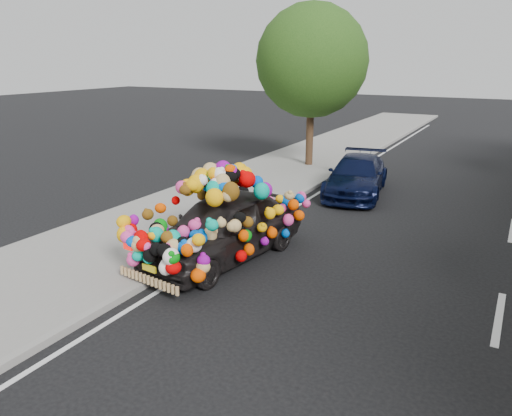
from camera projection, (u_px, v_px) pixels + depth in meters
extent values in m
plane|color=black|center=(300.00, 275.00, 9.92)|extent=(100.00, 100.00, 0.00)
cube|color=gray|center=(134.00, 236.00, 11.87)|extent=(4.00, 60.00, 0.12)
cube|color=gray|center=(202.00, 251.00, 10.98)|extent=(0.15, 60.00, 0.13)
cylinder|color=#332114|center=(310.00, 133.00, 19.25)|extent=(0.28, 0.28, 2.73)
sphere|color=#194211|center=(312.00, 61.00, 18.48)|extent=(4.20, 4.20, 4.20)
imported|color=black|center=(224.00, 227.00, 10.58)|extent=(2.24, 4.30, 1.40)
cube|color=red|center=(128.00, 246.00, 9.29)|extent=(0.23, 0.09, 0.14)
cube|color=red|center=(170.00, 260.00, 8.65)|extent=(0.23, 0.09, 0.14)
cube|color=yellow|center=(149.00, 268.00, 9.05)|extent=(0.34, 0.09, 0.12)
imported|color=black|center=(357.00, 176.00, 15.66)|extent=(2.26, 4.26, 1.18)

